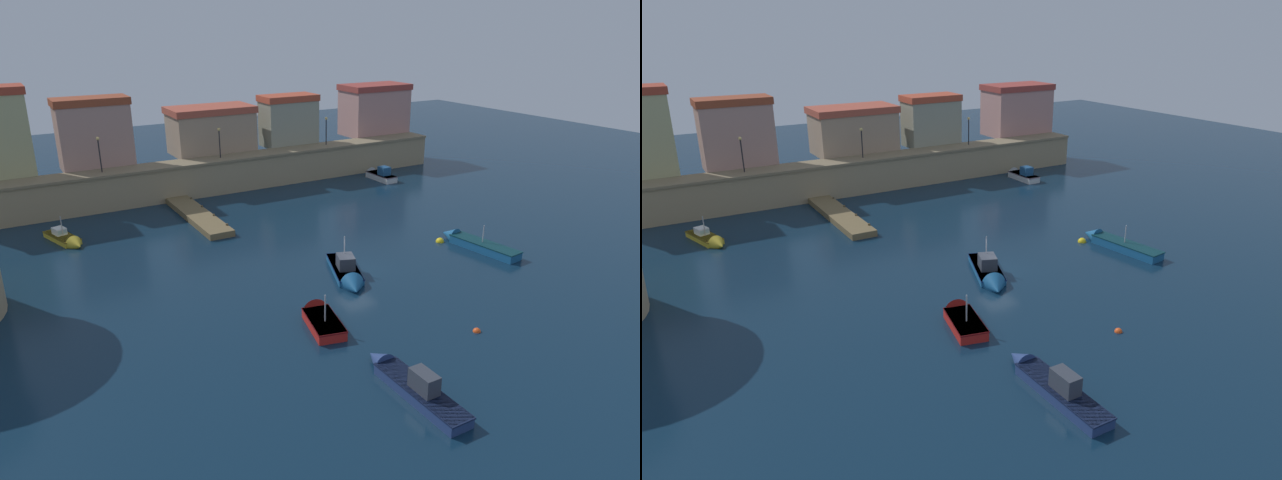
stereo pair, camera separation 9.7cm
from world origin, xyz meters
TOP-DOWN VIEW (x-y plane):
  - ground_plane at (0.00, 0.00)m, footprint 140.49×140.49m
  - quay_wall at (0.00, 24.90)m, footprint 52.50×3.27m
  - old_town_backdrop at (-0.78, 28.42)m, footprint 52.40×5.17m
  - pier_dock at (-5.80, 17.30)m, footprint 2.23×12.23m
  - quay_lamp_0 at (-12.28, 24.90)m, footprint 0.32×0.32m
  - quay_lamp_1 at (-0.32, 24.90)m, footprint 0.32×0.32m
  - quay_lamp_2 at (12.65, 24.90)m, footprint 0.32×0.32m
  - moored_boat_0 at (-6.25, -5.29)m, footprint 2.67×4.80m
  - moored_boat_1 at (10.77, -0.97)m, footprint 2.27×7.42m
  - moored_boat_2 at (-17.14, 16.82)m, footprint 2.80×5.31m
  - moored_boat_3 at (-1.30, -0.91)m, footprint 3.99×6.71m
  - moored_boat_4 at (-5.98, -13.43)m, footprint 1.45×7.22m
  - moored_boat_5 at (16.92, 20.45)m, footprint 1.59×5.10m
  - mooring_buoy_0 at (1.10, -10.98)m, footprint 0.46×0.46m
  - mooring_buoy_1 at (9.26, 1.34)m, footprint 0.69×0.69m

SIDE VIEW (x-z plane):
  - ground_plane at x=0.00m, z-range 0.00..0.00m
  - mooring_buoy_0 at x=1.10m, z-range -0.23..0.23m
  - mooring_buoy_1 at x=9.26m, z-range -0.34..0.34m
  - pier_dock at x=-5.80m, z-range -0.07..0.63m
  - moored_boat_2 at x=-17.14m, z-range -0.99..1.60m
  - moored_boat_0 at x=-6.25m, z-range -1.07..1.75m
  - moored_boat_3 at x=-1.30m, z-range -1.29..2.00m
  - moored_boat_1 at x=10.77m, z-range -0.84..1.58m
  - moored_boat_4 at x=-5.98m, z-range -0.54..1.40m
  - moored_boat_5 at x=16.92m, z-range -0.52..1.47m
  - quay_wall at x=0.00m, z-range 0.01..3.59m
  - quay_lamp_1 at x=-0.32m, z-range 4.12..7.25m
  - quay_lamp_2 at x=12.65m, z-range 4.13..7.31m
  - quay_lamp_0 at x=-12.28m, z-range 4.14..7.50m
  - old_town_backdrop at x=-0.78m, z-range 2.47..10.79m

